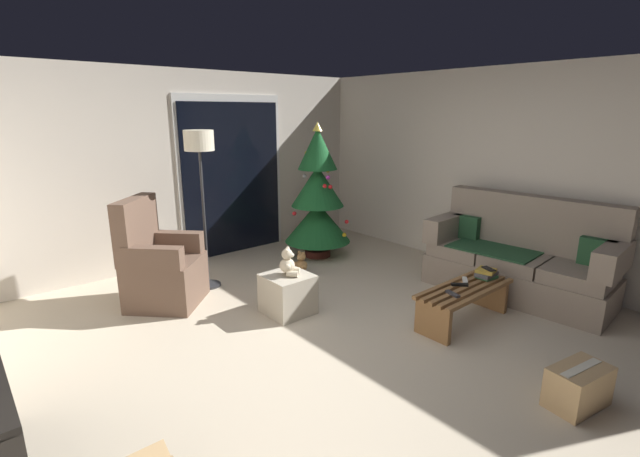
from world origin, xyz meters
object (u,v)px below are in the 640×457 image
remote_black (460,285)px  teddy_bear_honey_by_tree (301,264)px  ottoman (288,294)px  cell_phone (489,269)px  remote_graphite (453,294)px  christmas_tree (318,199)px  armchair (160,267)px  remote_white (465,280)px  floor_lamp (200,156)px  cardboard_box_taped_mid_floor (578,386)px  couch (520,259)px  coffee_table (464,298)px  teddy_bear_cream (288,263)px  book_stack (486,274)px

remote_black → teddy_bear_honey_by_tree: remote_black is taller
ottoman → teddy_bear_honey_by_tree: ottoman is taller
remote_black → cell_phone: size_ratio=1.08×
remote_graphite → christmas_tree: 2.59m
remote_black → armchair: armchair is taller
remote_white → floor_lamp: floor_lamp is taller
cardboard_box_taped_mid_floor → couch: bearing=37.4°
coffee_table → cardboard_box_taped_mid_floor: 1.33m
teddy_bear_cream → cardboard_box_taped_mid_floor: 2.59m
book_stack → floor_lamp: (-1.81, 2.44, 1.10)m
remote_graphite → teddy_bear_honey_by_tree: (-0.11, 2.10, -0.25)m
floor_lamp → teddy_bear_honey_by_tree: bearing=-19.2°
cell_phone → ottoman: (-1.55, 1.28, -0.25)m
couch → armchair: 3.88m
armchair → teddy_bear_honey_by_tree: armchair is taller
cardboard_box_taped_mid_floor → book_stack: bearing=53.9°
book_stack → cell_phone: bearing=-19.0°
book_stack → ottoman: 2.00m
armchair → floor_lamp: floor_lamp is taller
couch → remote_black: (-1.09, 0.05, -0.03)m
teddy_bear_cream → teddy_bear_honey_by_tree: 1.20m
remote_graphite → remote_black: 0.26m
coffee_table → book_stack: size_ratio=4.51×
book_stack → cardboard_box_taped_mid_floor: book_stack is taller
remote_graphite → book_stack: (0.63, 0.03, 0.03)m
remote_black → cardboard_box_taped_mid_floor: 1.39m
remote_graphite → teddy_bear_cream: bearing=141.3°
cell_phone → cardboard_box_taped_mid_floor: bearing=-105.6°
couch → coffee_table: (-1.08, -0.00, -0.16)m
coffee_table → teddy_bear_honey_by_tree: bearing=100.0°
book_stack → cell_phone: (0.02, -0.01, 0.05)m
remote_white → armchair: armchair is taller
remote_graphite → floor_lamp: bearing=132.2°
coffee_table → teddy_bear_cream: bearing=132.4°
christmas_tree → ottoman: bearing=-139.6°
remote_graphite → ottoman: bearing=141.3°
floor_lamp → ottoman: floor_lamp is taller
couch → remote_black: bearing=177.5°
armchair → cell_phone: bearing=-43.9°
couch → ottoman: couch is taller
cardboard_box_taped_mid_floor → teddy_bear_cream: bearing=104.3°
couch → remote_graphite: 1.34m
remote_white → remote_graphite: bearing=70.1°
coffee_table → book_stack: bearing=-0.4°
cell_phone → floor_lamp: bearing=148.1°
teddy_bear_cream → cardboard_box_taped_mid_floor: size_ratio=0.60×
cardboard_box_taped_mid_floor → coffee_table: bearing=67.0°
remote_white → cell_phone: (0.26, -0.09, 0.08)m
ottoman → floor_lamp: bearing=103.6°
coffee_table → remote_white: bearing=32.6°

